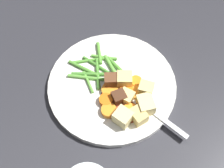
# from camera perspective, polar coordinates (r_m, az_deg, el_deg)

# --- Properties ---
(ground_plane) EXTENTS (3.00, 3.00, 0.00)m
(ground_plane) POSITION_cam_1_polar(r_m,az_deg,el_deg) (0.69, 0.00, -0.62)
(ground_plane) COLOR #2D2D33
(dinner_plate) EXTENTS (0.27, 0.27, 0.01)m
(dinner_plate) POSITION_cam_1_polar(r_m,az_deg,el_deg) (0.68, 0.00, -0.31)
(dinner_plate) COLOR white
(dinner_plate) RESTS_ON ground_plane
(stew_sauce) EXTENTS (0.11, 0.11, 0.00)m
(stew_sauce) POSITION_cam_1_polar(r_m,az_deg,el_deg) (0.66, 2.54, -2.77)
(stew_sauce) COLOR #93381E
(stew_sauce) RESTS_ON dinner_plate
(carrot_slice_0) EXTENTS (0.04, 0.04, 0.01)m
(carrot_slice_0) POSITION_cam_1_polar(r_m,az_deg,el_deg) (0.64, 3.26, -4.97)
(carrot_slice_0) COLOR orange
(carrot_slice_0) RESTS_ON dinner_plate
(carrot_slice_1) EXTENTS (0.03, 0.03, 0.01)m
(carrot_slice_1) POSITION_cam_1_polar(r_m,az_deg,el_deg) (0.66, 2.62, -0.89)
(carrot_slice_1) COLOR orange
(carrot_slice_1) RESTS_ON dinner_plate
(carrot_slice_2) EXTENTS (0.05, 0.05, 0.01)m
(carrot_slice_2) POSITION_cam_1_polar(r_m,az_deg,el_deg) (0.66, -0.40, -1.12)
(carrot_slice_2) COLOR orange
(carrot_slice_2) RESTS_ON dinner_plate
(carrot_slice_3) EXTENTS (0.03, 0.03, 0.01)m
(carrot_slice_3) POSITION_cam_1_polar(r_m,az_deg,el_deg) (0.64, -0.58, -4.74)
(carrot_slice_3) COLOR orange
(carrot_slice_3) RESTS_ON dinner_plate
(carrot_slice_4) EXTENTS (0.04, 0.04, 0.01)m
(carrot_slice_4) POSITION_cam_1_polar(r_m,az_deg,el_deg) (0.65, -1.10, -2.91)
(carrot_slice_4) COLOR orange
(carrot_slice_4) RESTS_ON dinner_plate
(carrot_slice_5) EXTENTS (0.04, 0.04, 0.01)m
(carrot_slice_5) POSITION_cam_1_polar(r_m,az_deg,el_deg) (0.66, 4.57, -1.56)
(carrot_slice_5) COLOR orange
(carrot_slice_5) RESTS_ON dinner_plate
(carrot_slice_6) EXTENTS (0.03, 0.03, 0.01)m
(carrot_slice_6) POSITION_cam_1_polar(r_m,az_deg,el_deg) (0.67, 4.28, 0.42)
(carrot_slice_6) COLOR orange
(carrot_slice_6) RESTS_ON dinner_plate
(potato_chunk_0) EXTENTS (0.04, 0.04, 0.03)m
(potato_chunk_0) POSITION_cam_1_polar(r_m,az_deg,el_deg) (0.66, 6.06, -0.97)
(potato_chunk_0) COLOR #E5CC7A
(potato_chunk_0) RESTS_ON dinner_plate
(potato_chunk_1) EXTENTS (0.04, 0.04, 0.03)m
(potato_chunk_1) POSITION_cam_1_polar(r_m,az_deg,el_deg) (0.67, 2.25, 0.78)
(potato_chunk_1) COLOR #E5CC7A
(potato_chunk_1) RESTS_ON dinner_plate
(potato_chunk_2) EXTENTS (0.04, 0.04, 0.03)m
(potato_chunk_2) POSITION_cam_1_polar(r_m,az_deg,el_deg) (0.63, 1.96, -5.91)
(potato_chunk_2) COLOR #EAD68C
(potato_chunk_2) RESTS_ON dinner_plate
(potato_chunk_3) EXTENTS (0.04, 0.03, 0.03)m
(potato_chunk_3) POSITION_cam_1_polar(r_m,az_deg,el_deg) (0.63, 4.73, -5.62)
(potato_chunk_3) COLOR #DBBC6B
(potato_chunk_3) RESTS_ON dinner_plate
(potato_chunk_4) EXTENTS (0.04, 0.04, 0.02)m
(potato_chunk_4) POSITION_cam_1_polar(r_m,az_deg,el_deg) (0.65, 2.60, -2.28)
(potato_chunk_4) COLOR #E5CC7A
(potato_chunk_4) RESTS_ON dinner_plate
(potato_chunk_5) EXTENTS (0.04, 0.03, 0.03)m
(potato_chunk_5) POSITION_cam_1_polar(r_m,az_deg,el_deg) (0.64, 6.01, -3.68)
(potato_chunk_5) COLOR #EAD68C
(potato_chunk_5) RESTS_ON dinner_plate
(meat_chunk_0) EXTENTS (0.03, 0.03, 0.02)m
(meat_chunk_0) POSITION_cam_1_polar(r_m,az_deg,el_deg) (0.65, 0.99, -2.48)
(meat_chunk_0) COLOR #4C2B19
(meat_chunk_0) RESTS_ON dinner_plate
(meat_chunk_1) EXTENTS (0.03, 0.04, 0.03)m
(meat_chunk_1) POSITION_cam_1_polar(r_m,az_deg,el_deg) (0.66, 0.05, 0.28)
(meat_chunk_1) COLOR brown
(meat_chunk_1) RESTS_ON dinner_plate
(green_bean_0) EXTENTS (0.04, 0.07, 0.01)m
(green_bean_0) POSITION_cam_1_polar(r_m,az_deg,el_deg) (0.68, -4.66, 1.18)
(green_bean_0) COLOR #66AD42
(green_bean_0) RESTS_ON dinner_plate
(green_bean_1) EXTENTS (0.03, 0.05, 0.01)m
(green_bean_1) POSITION_cam_1_polar(r_m,az_deg,el_deg) (0.71, -1.41, 4.80)
(green_bean_1) COLOR #66AD42
(green_bean_1) RESTS_ON dinner_plate
(green_bean_2) EXTENTS (0.06, 0.01, 0.01)m
(green_bean_2) POSITION_cam_1_polar(r_m,az_deg,el_deg) (0.68, -4.27, 0.35)
(green_bean_2) COLOR #66AD42
(green_bean_2) RESTS_ON dinner_plate
(green_bean_3) EXTENTS (0.07, 0.01, 0.01)m
(green_bean_3) POSITION_cam_1_polar(r_m,az_deg,el_deg) (0.69, -0.11, 3.04)
(green_bean_3) COLOR #66AD42
(green_bean_3) RESTS_ON dinner_plate
(green_bean_4) EXTENTS (0.03, 0.07, 0.01)m
(green_bean_4) POSITION_cam_1_polar(r_m,az_deg,el_deg) (0.69, -4.14, 1.80)
(green_bean_4) COLOR #4C8E33
(green_bean_4) RESTS_ON dinner_plate
(green_bean_5) EXTENTS (0.06, 0.04, 0.01)m
(green_bean_5) POSITION_cam_1_polar(r_m,az_deg,el_deg) (0.70, -2.88, 3.41)
(green_bean_5) COLOR #4C8E33
(green_bean_5) RESTS_ON dinner_plate
(green_bean_6) EXTENTS (0.06, 0.02, 0.01)m
(green_bean_6) POSITION_cam_1_polar(r_m,az_deg,el_deg) (0.72, -2.41, 5.48)
(green_bean_6) COLOR #599E38
(green_bean_6) RESTS_ON dinner_plate
(green_bean_7) EXTENTS (0.08, 0.03, 0.01)m
(green_bean_7) POSITION_cam_1_polar(r_m,az_deg,el_deg) (0.69, -2.59, 1.82)
(green_bean_7) COLOR #4C8E33
(green_bean_7) RESTS_ON dinner_plate
(green_bean_8) EXTENTS (0.06, 0.05, 0.01)m
(green_bean_8) POSITION_cam_1_polar(r_m,az_deg,el_deg) (0.70, -5.08, 2.76)
(green_bean_8) COLOR #599E38
(green_bean_8) RESTS_ON dinner_plate
(green_bean_9) EXTENTS (0.02, 0.08, 0.01)m
(green_bean_9) POSITION_cam_1_polar(r_m,az_deg,el_deg) (0.71, -3.93, 4.26)
(green_bean_9) COLOR #599E38
(green_bean_9) RESTS_ON dinner_plate
(green_bean_10) EXTENTS (0.05, 0.02, 0.01)m
(green_bean_10) POSITION_cam_1_polar(r_m,az_deg,el_deg) (0.70, 0.67, 3.35)
(green_bean_10) COLOR #599E38
(green_bean_10) RESTS_ON dinner_plate
(fork) EXTENTS (0.16, 0.10, 0.00)m
(fork) POSITION_cam_1_polar(r_m,az_deg,el_deg) (0.65, 6.70, -4.44)
(fork) COLOR silver
(fork) RESTS_ON dinner_plate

